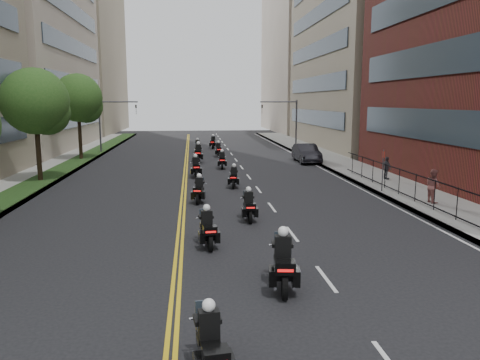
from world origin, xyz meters
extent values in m
cube|color=gray|center=(12.00, 25.00, 0.07)|extent=(4.00, 90.00, 0.15)
cube|color=gray|center=(-12.00, 25.00, 0.07)|extent=(4.00, 90.00, 0.15)
cube|color=#1B3413|center=(-11.20, 25.00, 0.17)|extent=(2.00, 90.00, 0.04)
cube|color=#333F4C|center=(13.95, 17.00, 3.50)|extent=(0.12, 25.80, 1.80)
cube|color=#333F4C|center=(13.95, 17.00, 7.50)|extent=(0.12, 25.80, 1.80)
cube|color=gray|center=(21.50, 48.00, 15.00)|extent=(15.00, 28.00, 30.00)
cube|color=#333F4C|center=(13.95, 48.00, 3.50)|extent=(0.12, 24.08, 1.80)
cube|color=#333F4C|center=(13.95, 48.00, 7.50)|extent=(0.12, 24.08, 1.80)
cube|color=#333F4C|center=(13.95, 48.00, 11.50)|extent=(0.12, 24.08, 1.80)
cube|color=#333F4C|center=(13.95, 48.00, 15.50)|extent=(0.12, 24.08, 1.80)
cube|color=#A99989|center=(21.50, 78.00, 13.00)|extent=(15.00, 28.00, 26.00)
cube|color=#333F4C|center=(-13.95, 48.00, 3.50)|extent=(0.12, 24.08, 1.80)
cube|color=#333F4C|center=(-13.95, 48.00, 7.50)|extent=(0.12, 24.08, 1.80)
cube|color=#333F4C|center=(-13.95, 48.00, 11.50)|extent=(0.12, 24.08, 1.80)
cube|color=#333F4C|center=(-13.95, 48.00, 15.50)|extent=(0.12, 24.08, 1.80)
cube|color=gray|center=(-22.00, 78.00, 13.00)|extent=(16.00, 28.00, 26.00)
cube|color=black|center=(11.00, 12.00, 1.60)|extent=(0.05, 28.00, 0.05)
cube|color=black|center=(11.00, 12.00, 0.30)|extent=(0.05, 28.00, 0.05)
cylinder|color=#322316|center=(-11.20, 24.00, 2.55)|extent=(0.32, 0.32, 5.11)
sphere|color=#24511B|center=(-11.20, 24.00, 5.47)|extent=(4.40, 4.40, 4.40)
sphere|color=#24511B|center=(-10.60, 24.40, 4.75)|extent=(3.08, 3.08, 3.08)
cylinder|color=#322316|center=(-11.20, 36.00, 2.69)|extent=(0.32, 0.32, 5.39)
sphere|color=#24511B|center=(-11.20, 36.00, 5.78)|extent=(4.40, 4.40, 4.40)
sphere|color=#24511B|center=(-10.60, 36.40, 5.00)|extent=(3.08, 3.08, 3.08)
cylinder|color=#3F3F44|center=(10.50, 42.00, 2.80)|extent=(0.18, 0.18, 5.60)
cylinder|color=#3F3F44|center=(8.50, 42.00, 5.40)|extent=(4.00, 0.14, 0.14)
imported|color=black|center=(6.70, 42.00, 4.60)|extent=(0.16, 0.20, 1.00)
cylinder|color=#3F3F44|center=(-10.50, 42.00, 2.80)|extent=(0.18, 0.18, 5.60)
cylinder|color=#3F3F44|center=(-8.50, 42.00, 5.40)|extent=(4.00, 0.14, 0.14)
imported|color=black|center=(-6.70, 42.00, 4.60)|extent=(0.16, 0.20, 1.00)
cylinder|color=black|center=(-0.71, 0.95, 0.32)|extent=(0.21, 0.66, 0.65)
cube|color=black|center=(-0.62, 0.20, 0.59)|extent=(0.55, 1.32, 0.38)
cube|color=silver|center=(-0.62, 0.25, 0.37)|extent=(0.42, 0.56, 0.28)
cube|color=black|center=(-0.53, -0.55, 0.82)|extent=(0.54, 0.46, 0.30)
cube|color=black|center=(-0.62, 0.25, 1.06)|extent=(0.45, 0.32, 0.59)
sphere|color=white|center=(-0.63, 0.26, 1.46)|extent=(0.28, 0.28, 0.28)
cylinder|color=black|center=(1.61, 3.64, 0.37)|extent=(0.25, 0.76, 0.75)
cylinder|color=black|center=(1.83, 5.38, 0.37)|extent=(0.25, 0.76, 0.75)
cube|color=black|center=(1.72, 4.51, 0.68)|extent=(0.65, 1.53, 0.44)
cube|color=silver|center=(1.73, 4.57, 0.43)|extent=(0.49, 0.65, 0.33)
cube|color=black|center=(1.61, 3.64, 0.94)|extent=(0.63, 0.53, 0.35)
cube|color=red|center=(1.58, 3.41, 0.92)|extent=(0.44, 0.09, 0.08)
cube|color=black|center=(1.73, 4.57, 1.23)|extent=(0.52, 0.37, 0.68)
sphere|color=white|center=(1.73, 4.58, 1.69)|extent=(0.32, 0.32, 0.32)
cylinder|color=black|center=(-0.30, 8.05, 0.33)|extent=(0.21, 0.66, 0.65)
cylinder|color=black|center=(-0.47, 9.58, 0.33)|extent=(0.21, 0.66, 0.65)
cube|color=black|center=(-0.39, 8.82, 0.59)|extent=(0.54, 1.33, 0.38)
cube|color=silver|center=(-0.39, 8.86, 0.37)|extent=(0.42, 0.56, 0.29)
cube|color=black|center=(-0.30, 8.05, 0.82)|extent=(0.54, 0.45, 0.31)
cube|color=red|center=(-0.28, 7.85, 0.80)|extent=(0.38, 0.07, 0.07)
cube|color=black|center=(-0.39, 8.86, 1.07)|extent=(0.45, 0.31, 0.59)
sphere|color=white|center=(-0.39, 8.87, 1.47)|extent=(0.28, 0.28, 0.28)
cylinder|color=black|center=(1.66, 11.86, 0.32)|extent=(0.14, 0.64, 0.63)
cylinder|color=black|center=(1.70, 13.34, 0.32)|extent=(0.14, 0.64, 0.63)
cube|color=black|center=(1.68, 12.60, 0.58)|extent=(0.42, 1.26, 0.37)
cube|color=silver|center=(1.68, 12.65, 0.36)|extent=(0.36, 0.52, 0.28)
cube|color=black|center=(1.66, 11.86, 0.80)|extent=(0.49, 0.40, 0.30)
cube|color=red|center=(1.66, 11.66, 0.78)|extent=(0.37, 0.04, 0.07)
cube|color=black|center=(1.68, 12.65, 1.04)|extent=(0.41, 0.27, 0.58)
sphere|color=white|center=(1.68, 12.66, 1.43)|extent=(0.27, 0.27, 0.27)
cylinder|color=black|center=(-0.65, 16.03, 0.32)|extent=(0.21, 0.65, 0.64)
cylinder|color=black|center=(-0.45, 17.52, 0.32)|extent=(0.21, 0.65, 0.64)
cube|color=black|center=(-0.55, 16.78, 0.58)|extent=(0.56, 1.31, 0.38)
cube|color=silver|center=(-0.54, 16.82, 0.37)|extent=(0.42, 0.56, 0.28)
cube|color=black|center=(-0.65, 16.03, 0.81)|extent=(0.54, 0.45, 0.30)
cube|color=red|center=(-0.67, 15.84, 0.79)|extent=(0.38, 0.08, 0.07)
cube|color=black|center=(-0.54, 16.82, 1.05)|extent=(0.44, 0.31, 0.58)
sphere|color=white|center=(-0.54, 16.83, 1.45)|extent=(0.27, 0.27, 0.27)
cylinder|color=black|center=(1.65, 20.31, 0.31)|extent=(0.21, 0.63, 0.62)
cylinder|color=black|center=(1.85, 21.75, 0.31)|extent=(0.21, 0.63, 0.62)
cube|color=black|center=(1.75, 21.03, 0.56)|extent=(0.55, 1.27, 0.36)
cube|color=silver|center=(1.76, 21.07, 0.35)|extent=(0.41, 0.54, 0.27)
cube|color=black|center=(1.65, 20.31, 0.78)|extent=(0.52, 0.44, 0.29)
cube|color=red|center=(1.63, 20.12, 0.76)|extent=(0.36, 0.08, 0.06)
cube|color=black|center=(1.76, 21.07, 1.02)|extent=(0.43, 0.31, 0.56)
sphere|color=white|center=(1.76, 21.08, 1.40)|extent=(0.26, 0.26, 0.26)
cylinder|color=black|center=(-0.63, 24.59, 0.34)|extent=(0.18, 0.69, 0.68)
cylinder|color=black|center=(-0.72, 26.19, 0.34)|extent=(0.18, 0.69, 0.68)
cube|color=black|center=(-0.67, 25.39, 0.62)|extent=(0.50, 1.38, 0.40)
cube|color=silver|center=(-0.68, 25.44, 0.39)|extent=(0.41, 0.57, 0.30)
cube|color=black|center=(-0.63, 24.59, 0.86)|extent=(0.55, 0.45, 0.32)
cube|color=red|center=(-0.61, 24.38, 0.84)|extent=(0.40, 0.05, 0.07)
cube|color=black|center=(-0.68, 25.44, 1.12)|extent=(0.46, 0.31, 0.62)
sphere|color=white|center=(-0.68, 25.45, 1.55)|extent=(0.29, 0.29, 0.29)
cylinder|color=black|center=(1.50, 28.85, 0.32)|extent=(0.17, 0.65, 0.64)
cylinder|color=black|center=(1.59, 30.35, 0.32)|extent=(0.17, 0.65, 0.64)
cube|color=black|center=(1.55, 29.60, 0.58)|extent=(0.46, 1.29, 0.38)
cube|color=silver|center=(1.55, 29.65, 0.37)|extent=(0.39, 0.54, 0.28)
cube|color=black|center=(1.50, 28.85, 0.81)|extent=(0.51, 0.42, 0.30)
cube|color=red|center=(1.49, 28.65, 0.79)|extent=(0.38, 0.05, 0.07)
cube|color=black|center=(1.55, 29.65, 1.06)|extent=(0.43, 0.29, 0.58)
sphere|color=white|center=(1.55, 29.66, 1.45)|extent=(0.27, 0.27, 0.27)
cylinder|color=black|center=(-0.39, 32.97, 0.38)|extent=(0.20, 0.77, 0.76)
cylinder|color=black|center=(-0.29, 34.75, 0.38)|extent=(0.20, 0.77, 0.76)
cube|color=black|center=(-0.34, 33.86, 0.69)|extent=(0.56, 1.53, 0.45)
cube|color=silver|center=(-0.34, 33.92, 0.44)|extent=(0.46, 0.64, 0.34)
cube|color=black|center=(-0.39, 32.97, 0.96)|extent=(0.61, 0.50, 0.36)
cube|color=red|center=(-0.40, 32.73, 0.94)|extent=(0.45, 0.06, 0.08)
cube|color=black|center=(-0.34, 33.92, 1.25)|extent=(0.51, 0.34, 0.69)
sphere|color=white|center=(-0.34, 33.93, 1.72)|extent=(0.32, 0.32, 0.32)
cylinder|color=black|center=(1.73, 37.28, 0.32)|extent=(0.14, 0.64, 0.64)
cylinder|color=black|center=(1.71, 38.79, 0.32)|extent=(0.14, 0.64, 0.64)
cube|color=black|center=(1.72, 38.04, 0.58)|extent=(0.41, 1.28, 0.38)
cube|color=silver|center=(1.72, 38.08, 0.37)|extent=(0.37, 0.52, 0.28)
cube|color=black|center=(1.73, 37.28, 0.81)|extent=(0.50, 0.40, 0.30)
cube|color=red|center=(1.74, 37.09, 0.79)|extent=(0.38, 0.03, 0.07)
cube|color=black|center=(1.72, 38.08, 1.06)|extent=(0.42, 0.27, 0.58)
sphere|color=white|center=(1.72, 38.09, 1.45)|extent=(0.27, 0.27, 0.27)
cylinder|color=black|center=(-0.21, 41.27, 0.31)|extent=(0.20, 0.64, 0.63)
cylinder|color=black|center=(-0.37, 42.74, 0.31)|extent=(0.20, 0.64, 0.63)
cube|color=black|center=(-0.29, 42.00, 0.57)|extent=(0.52, 1.28, 0.37)
cube|color=silver|center=(-0.29, 42.05, 0.36)|extent=(0.40, 0.54, 0.28)
cube|color=black|center=(-0.21, 41.27, 0.79)|extent=(0.52, 0.44, 0.30)
cube|color=red|center=(-0.19, 41.07, 0.78)|extent=(0.37, 0.07, 0.06)
cube|color=black|center=(-0.29, 42.05, 1.03)|extent=(0.43, 0.30, 0.57)
sphere|color=white|center=(-0.30, 42.06, 1.42)|extent=(0.27, 0.27, 0.27)
cylinder|color=black|center=(1.45, 45.26, 0.33)|extent=(0.22, 0.68, 0.67)
cylinder|color=black|center=(1.66, 46.82, 0.33)|extent=(0.22, 0.68, 0.67)
cube|color=black|center=(1.56, 46.04, 0.61)|extent=(0.58, 1.37, 0.39)
cube|color=silver|center=(1.56, 46.09, 0.38)|extent=(0.44, 0.58, 0.29)
cube|color=black|center=(1.45, 45.26, 0.84)|extent=(0.56, 0.48, 0.31)
cube|color=red|center=(1.43, 45.06, 0.82)|extent=(0.39, 0.08, 0.07)
cube|color=black|center=(1.56, 46.09, 1.10)|extent=(0.46, 0.33, 0.61)
sphere|color=white|center=(1.56, 46.10, 1.51)|extent=(0.28, 0.28, 0.28)
imported|color=black|center=(9.40, 32.73, 0.83)|extent=(1.78, 5.03, 1.65)
imported|color=#995753|center=(11.79, 14.64, 1.05)|extent=(0.74, 0.92, 1.79)
imported|color=#393A40|center=(12.41, 22.11, 0.93)|extent=(0.56, 0.98, 1.56)
camera|label=1|loc=(-0.90, -8.55, 5.49)|focal=35.00mm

